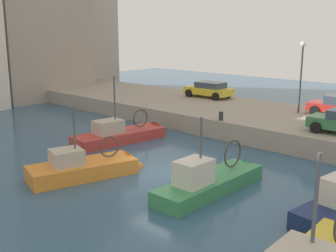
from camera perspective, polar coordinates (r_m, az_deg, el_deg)
name	(u,v)px	position (r m, az deg, el deg)	size (l,w,h in m)	color
water_surface	(164,174)	(20.34, -0.60, -6.57)	(80.00, 80.00, 0.00)	#335675
quay_wall	(281,124)	(29.26, 15.16, 0.31)	(9.00, 56.00, 1.20)	#9E9384
fishing_boat_red	(124,139)	(26.41, -5.98, -1.72)	(6.86, 2.66, 4.96)	#BC3833
fishing_boat_orange	(90,173)	(20.45, -10.61, -6.36)	(6.04, 3.28, 4.28)	orange
fishing_boat_green	(214,186)	(18.50, 6.23, -8.18)	(6.71, 1.87, 4.11)	#388951
parked_car_yellow	(209,89)	(35.50, 5.60, 5.00)	(2.08, 4.15, 1.31)	gold
mooring_bollard_mid	(221,116)	(26.65, 7.24, 1.36)	(0.28, 0.28, 0.55)	#2D2D33
quay_streetlamp	(302,65)	(29.83, 17.75, 7.88)	(0.36, 0.36, 4.83)	#38383D
waterfront_building_west_mid	(75,6)	(50.62, -12.50, 15.64)	(7.48, 6.53, 18.68)	#B2A899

